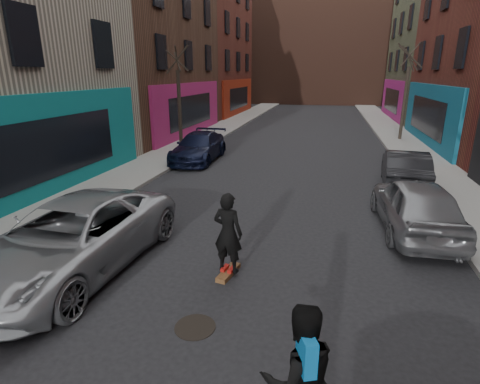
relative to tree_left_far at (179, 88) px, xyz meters
The scene contains 13 objects.
sidewalk_left 12.45m from the tree_left_far, 90.24° to the left, with size 2.50×84.00×0.13m, color gray.
sidewalk_right 17.61m from the tree_left_far, 43.95° to the left, with size 2.50×84.00×0.13m, color gray.
building_far 38.67m from the tree_left_far, 80.73° to the left, with size 40.00×10.00×14.00m, color #47281E.
tree_left_far is the anchor object (origin of this frame).
tree_right_far 13.78m from the tree_left_far, 25.82° to the left, with size 2.00×2.00×6.80m, color black, non-canonical shape.
parked_left_far 13.57m from the tree_left_far, 78.25° to the right, with size 2.52×5.47×1.52m, color gray.
parked_left_end 3.95m from the tree_left_far, 50.96° to the right, with size 1.89×4.65×1.35m, color black.
parked_right_far 14.01m from the tree_left_far, 41.42° to the right, with size 1.76×4.37×1.49m, color gray.
parked_right_end 12.08m from the tree_left_far, 23.58° to the right, with size 1.48×4.25×1.40m, color black.
skateboard 14.28m from the tree_left_far, 64.32° to the right, with size 0.22×0.80×0.10m, color brown.
skateboarder 14.09m from the tree_left_far, 64.32° to the right, with size 0.63×0.42×1.74m, color black.
pedestrian 17.94m from the tree_left_far, 64.13° to the right, with size 1.07×0.97×1.81m.
manhole 15.86m from the tree_left_far, 67.58° to the right, with size 0.70×0.70×0.01m, color black.
Camera 1 is at (1.67, -1.37, 4.12)m, focal length 28.00 mm.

